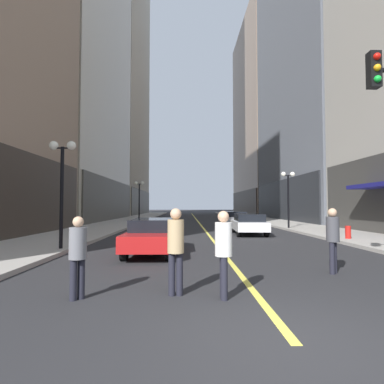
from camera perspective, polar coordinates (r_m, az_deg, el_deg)
ground_plane at (r=39.21m, az=0.93°, el=-5.19°), size 200.00×200.00×0.00m
sidewalk_left at (r=39.77m, az=-11.08°, el=-5.00°), size 4.50×78.00×0.15m
sidewalk_right at (r=40.37m, az=12.76°, el=-4.95°), size 4.50×78.00×0.15m
lane_centre_stripe at (r=39.21m, az=0.93°, el=-5.19°), size 0.16×70.00×0.01m
building_left_far at (r=72.41m, az=-14.75°, el=21.77°), size 13.64×26.00×63.18m
building_right_far at (r=69.01m, az=14.08°, el=12.92°), size 11.72×26.00×40.37m
storefront_awning_right at (r=20.67m, az=31.47°, el=1.04°), size 1.60×4.91×3.12m
car_red at (r=12.35m, az=-7.28°, el=-7.70°), size 1.74×4.74×1.32m
car_white at (r=20.11m, az=10.33°, el=-5.66°), size 2.04×4.28×1.32m
car_silver at (r=28.12m, az=7.91°, el=-4.76°), size 2.14×4.70×1.32m
pedestrian_in_tan_trench at (r=6.53m, az=-2.99°, el=-9.49°), size 0.36×0.36×1.79m
pedestrian_with_orange_bag at (r=9.38m, az=24.33°, el=-7.21°), size 0.48×0.48×1.77m
pedestrian_in_white_shirt at (r=6.32m, az=5.78°, el=-10.02°), size 0.34×0.34×1.74m
pedestrian_in_grey_suit at (r=6.65m, az=-20.15°, el=-10.11°), size 0.48×0.48×1.63m
street_lamp_left_near at (r=13.52m, az=-22.64°, el=3.70°), size 1.06×0.36×4.43m
street_lamp_left_far at (r=33.77m, az=-9.61°, el=-0.06°), size 1.06×0.36×4.43m
street_lamp_right_mid at (r=24.96m, az=17.16°, el=0.86°), size 1.06×0.36×4.43m
fire_hydrant_right at (r=18.04m, az=26.63°, el=-6.82°), size 0.28×0.28×0.80m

